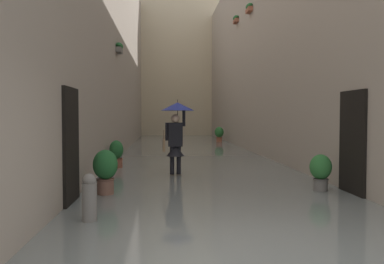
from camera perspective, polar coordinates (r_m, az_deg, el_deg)
name	(u,v)px	position (r m, az deg, el deg)	size (l,w,h in m)	color
ground_plane	(187,152)	(18.77, -0.69, -2.83)	(70.13, 70.13, 0.00)	#605B56
flood_water	(187,151)	(18.77, -0.69, -2.70)	(6.40, 34.05, 0.09)	slate
building_facade_left	(268,48)	(19.51, 10.44, 11.42)	(2.04, 32.05, 9.57)	#A89989
building_facade_right	(104,36)	(19.17, -12.10, 12.91)	(2.04, 32.05, 10.46)	#A89989
building_facade_far	(176,56)	(33.95, -2.19, 10.49)	(9.20, 1.80, 13.02)	beige
person_wading	(176,125)	(11.05, -2.20, 0.93)	(0.90, 0.90, 2.11)	#4C4233
potted_plant_mid_right	(105,170)	(8.56, -11.92, -5.21)	(0.50, 0.50, 0.99)	brown
potted_plant_far_right	(116,155)	(12.79, -10.45, -3.10)	(0.43, 0.43, 0.93)	brown
potted_plant_far_left	(219,134)	(24.66, 3.79, -0.26)	(0.54, 0.54, 1.00)	#9E563D
potted_plant_mid_left	(321,171)	(9.20, 17.41, -5.22)	(0.46, 0.46, 0.86)	#66605B
mooring_bollard	(89,200)	(6.49, -14.05, -9.15)	(0.22, 0.22, 0.81)	slate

